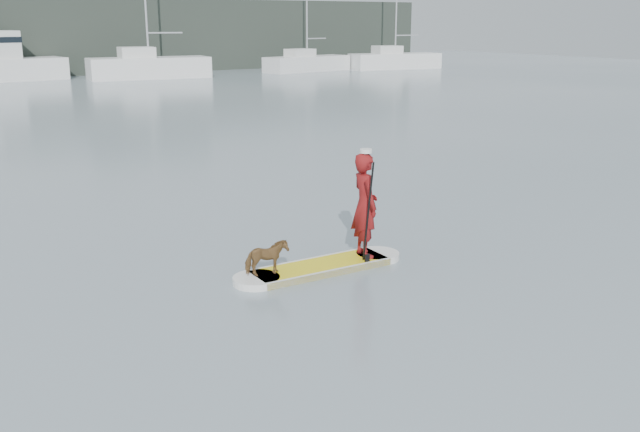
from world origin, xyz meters
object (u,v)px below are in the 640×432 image
paddleboard (320,267)px  dog (267,258)px  sailboat_f (306,62)px  paddler (365,205)px  sailboat_e (148,66)px  sailboat_g (394,60)px

paddleboard → dog: (-1.05, 0.03, 0.36)m
paddleboard → sailboat_f: sailboat_f is taller
paddleboard → paddler: 1.38m
paddleboard → sailboat_e: 44.74m
paddler → sailboat_e: size_ratio=0.15×
sailboat_e → sailboat_g: 22.44m
dog → sailboat_g: sailboat_g is taller
paddleboard → sailboat_g: bearing=51.7°
paddler → sailboat_e: 44.51m
sailboat_e → paddler: bearing=-98.2°
paddleboard → sailboat_g: size_ratio=0.27×
paddler → dog: size_ratio=2.66×
dog → sailboat_f: size_ratio=0.06×
paddler → sailboat_f: 50.05m
paddleboard → dog: bearing=-180.0°
sailboat_g → sailboat_f: bearing=178.0°
paddleboard → paddler: paddler is taller
paddler → sailboat_f: size_ratio=0.16×
sailboat_e → sailboat_g: size_ratio=1.05×
paddler → sailboat_g: size_ratio=0.15×
sailboat_e → sailboat_f: bearing=6.9°
paddleboard → paddler: size_ratio=1.74×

